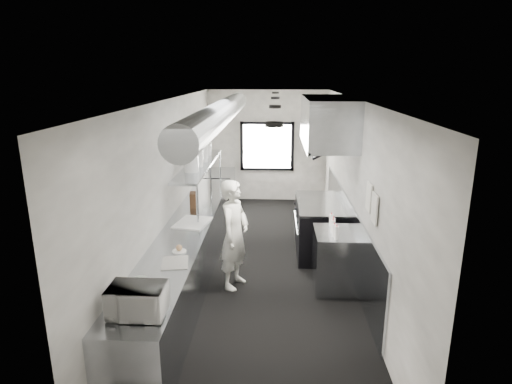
# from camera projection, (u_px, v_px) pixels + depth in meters

# --- Properties ---
(floor) EXTENTS (3.00, 8.00, 0.01)m
(floor) POSITION_uv_depth(u_px,v_px,m) (262.00, 265.00, 7.38)
(floor) COLOR black
(floor) RESTS_ON ground
(ceiling) EXTENTS (3.00, 8.00, 0.01)m
(ceiling) POSITION_uv_depth(u_px,v_px,m) (262.00, 100.00, 6.62)
(ceiling) COLOR silver
(ceiling) RESTS_ON wall_back
(wall_back) EXTENTS (3.00, 0.02, 2.80)m
(wall_back) POSITION_uv_depth(u_px,v_px,m) (267.00, 146.00, 10.85)
(wall_back) COLOR silver
(wall_back) RESTS_ON floor
(wall_front) EXTENTS (3.00, 0.02, 2.80)m
(wall_front) POSITION_uv_depth(u_px,v_px,m) (244.00, 327.00, 3.15)
(wall_front) COLOR silver
(wall_front) RESTS_ON floor
(wall_left) EXTENTS (0.02, 8.00, 2.80)m
(wall_left) POSITION_uv_depth(u_px,v_px,m) (171.00, 186.00, 7.06)
(wall_left) COLOR silver
(wall_left) RESTS_ON floor
(wall_right) EXTENTS (0.02, 8.00, 2.80)m
(wall_right) POSITION_uv_depth(u_px,v_px,m) (354.00, 188.00, 6.93)
(wall_right) COLOR silver
(wall_right) RESTS_ON floor
(wall_cladding) EXTENTS (0.03, 5.50, 1.10)m
(wall_cladding) POSITION_uv_depth(u_px,v_px,m) (347.00, 231.00, 7.45)
(wall_cladding) COLOR #9CA4AA
(wall_cladding) RESTS_ON wall_right
(hvac_duct) EXTENTS (0.40, 6.40, 0.40)m
(hvac_duct) POSITION_uv_depth(u_px,v_px,m) (221.00, 113.00, 7.10)
(hvac_duct) COLOR gray
(hvac_duct) RESTS_ON ceiling
(service_window) EXTENTS (1.36, 0.05, 1.25)m
(service_window) POSITION_uv_depth(u_px,v_px,m) (267.00, 147.00, 10.81)
(service_window) COLOR white
(service_window) RESTS_ON wall_back
(exhaust_hood) EXTENTS (0.81, 2.20, 0.88)m
(exhaust_hood) POSITION_uv_depth(u_px,v_px,m) (327.00, 122.00, 7.36)
(exhaust_hood) COLOR #9CA4AA
(exhaust_hood) RESTS_ON ceiling
(prep_counter) EXTENTS (0.70, 6.00, 0.90)m
(prep_counter) POSITION_uv_depth(u_px,v_px,m) (189.00, 252.00, 6.82)
(prep_counter) COLOR #9CA4AA
(prep_counter) RESTS_ON floor
(pass_shelf) EXTENTS (0.45, 3.00, 0.68)m
(pass_shelf) POSITION_uv_depth(u_px,v_px,m) (200.00, 165.00, 7.98)
(pass_shelf) COLOR #9CA4AA
(pass_shelf) RESTS_ON prep_counter
(range) EXTENTS (0.88, 1.60, 0.94)m
(range) POSITION_uv_depth(u_px,v_px,m) (319.00, 227.00, 7.88)
(range) COLOR black
(range) RESTS_ON floor
(bottle_station) EXTENTS (0.65, 0.80, 0.90)m
(bottle_station) POSITION_uv_depth(u_px,v_px,m) (336.00, 260.00, 6.53)
(bottle_station) COLOR #9CA4AA
(bottle_station) RESTS_ON floor
(far_work_table) EXTENTS (0.70, 1.20, 0.90)m
(far_work_table) POSITION_uv_depth(u_px,v_px,m) (219.00, 190.00, 10.38)
(far_work_table) COLOR #9CA4AA
(far_work_table) RESTS_ON floor
(notice_sheet_a) EXTENTS (0.02, 0.28, 0.38)m
(notice_sheet_a) POSITION_uv_depth(u_px,v_px,m) (369.00, 197.00, 5.73)
(notice_sheet_a) COLOR silver
(notice_sheet_a) RESTS_ON wall_right
(notice_sheet_b) EXTENTS (0.02, 0.28, 0.38)m
(notice_sheet_b) POSITION_uv_depth(u_px,v_px,m) (374.00, 209.00, 5.40)
(notice_sheet_b) COLOR silver
(notice_sheet_b) RESTS_ON wall_right
(line_cook) EXTENTS (0.60, 0.72, 1.69)m
(line_cook) POSITION_uv_depth(u_px,v_px,m) (234.00, 234.00, 6.47)
(line_cook) COLOR silver
(line_cook) RESTS_ON floor
(microwave) EXTENTS (0.51, 0.39, 0.31)m
(microwave) POSITION_uv_depth(u_px,v_px,m) (137.00, 301.00, 4.19)
(microwave) COLOR silver
(microwave) RESTS_ON prep_counter
(deli_tub_a) EXTENTS (0.15, 0.15, 0.09)m
(deli_tub_a) POSITION_uv_depth(u_px,v_px,m) (126.00, 294.00, 4.52)
(deli_tub_a) COLOR #A0AB9D
(deli_tub_a) RESTS_ON prep_counter
(deli_tub_b) EXTENTS (0.20, 0.20, 0.11)m
(deli_tub_b) POSITION_uv_depth(u_px,v_px,m) (141.00, 282.00, 4.76)
(deli_tub_b) COLOR #A0AB9D
(deli_tub_b) RESTS_ON prep_counter
(newspaper) EXTENTS (0.39, 0.46, 0.01)m
(newspaper) POSITION_uv_depth(u_px,v_px,m) (175.00, 263.00, 5.37)
(newspaper) COLOR silver
(newspaper) RESTS_ON prep_counter
(small_plate) EXTENTS (0.23, 0.23, 0.02)m
(small_plate) POSITION_uv_depth(u_px,v_px,m) (179.00, 251.00, 5.71)
(small_plate) COLOR white
(small_plate) RESTS_ON prep_counter
(pastry) EXTENTS (0.08, 0.08, 0.08)m
(pastry) POSITION_uv_depth(u_px,v_px,m) (179.00, 248.00, 5.69)
(pastry) COLOR tan
(pastry) RESTS_ON small_plate
(cutting_board) EXTENTS (0.58, 0.71, 0.02)m
(cutting_board) POSITION_uv_depth(u_px,v_px,m) (193.00, 223.00, 6.79)
(cutting_board) COLOR silver
(cutting_board) RESTS_ON prep_counter
(knife_block) EXTENTS (0.14, 0.25, 0.26)m
(knife_block) POSITION_uv_depth(u_px,v_px,m) (193.00, 200.00, 7.58)
(knife_block) COLOR #50351C
(knife_block) RESTS_ON prep_counter
(plate_stack_a) EXTENTS (0.32, 0.32, 0.30)m
(plate_stack_a) POSITION_uv_depth(u_px,v_px,m) (191.00, 163.00, 7.28)
(plate_stack_a) COLOR white
(plate_stack_a) RESTS_ON pass_shelf
(plate_stack_b) EXTENTS (0.31, 0.31, 0.30)m
(plate_stack_b) POSITION_uv_depth(u_px,v_px,m) (197.00, 158.00, 7.68)
(plate_stack_b) COLOR white
(plate_stack_b) RESTS_ON pass_shelf
(plate_stack_c) EXTENTS (0.27, 0.27, 0.32)m
(plate_stack_c) POSITION_uv_depth(u_px,v_px,m) (202.00, 153.00, 8.11)
(plate_stack_c) COLOR white
(plate_stack_c) RESTS_ON pass_shelf
(plate_stack_d) EXTENTS (0.25, 0.25, 0.33)m
(plate_stack_d) POSITION_uv_depth(u_px,v_px,m) (206.00, 147.00, 8.73)
(plate_stack_d) COLOR white
(plate_stack_d) RESTS_ON pass_shelf
(squeeze_bottle_a) EXTENTS (0.07, 0.07, 0.19)m
(squeeze_bottle_a) POSITION_uv_depth(u_px,v_px,m) (336.00, 233.00, 6.12)
(squeeze_bottle_a) COLOR silver
(squeeze_bottle_a) RESTS_ON bottle_station
(squeeze_bottle_b) EXTENTS (0.08, 0.08, 0.19)m
(squeeze_bottle_b) POSITION_uv_depth(u_px,v_px,m) (334.00, 230.00, 6.21)
(squeeze_bottle_b) COLOR silver
(squeeze_bottle_b) RESTS_ON bottle_station
(squeeze_bottle_c) EXTENTS (0.07, 0.07, 0.20)m
(squeeze_bottle_c) POSITION_uv_depth(u_px,v_px,m) (333.00, 227.00, 6.35)
(squeeze_bottle_c) COLOR silver
(squeeze_bottle_c) RESTS_ON bottle_station
(squeeze_bottle_d) EXTENTS (0.06, 0.06, 0.17)m
(squeeze_bottle_d) POSITION_uv_depth(u_px,v_px,m) (333.00, 223.00, 6.55)
(squeeze_bottle_d) COLOR silver
(squeeze_bottle_d) RESTS_ON bottle_station
(squeeze_bottle_e) EXTENTS (0.08, 0.08, 0.19)m
(squeeze_bottle_e) POSITION_uv_depth(u_px,v_px,m) (331.00, 220.00, 6.64)
(squeeze_bottle_e) COLOR silver
(squeeze_bottle_e) RESTS_ON bottle_station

